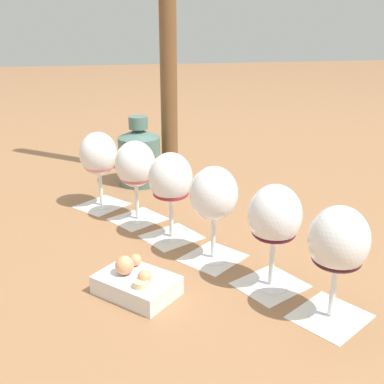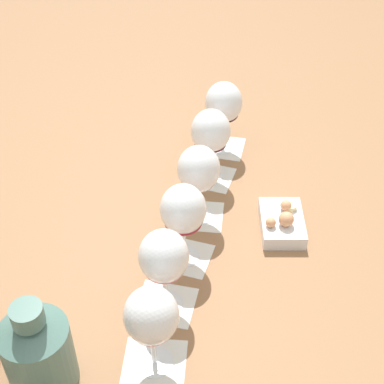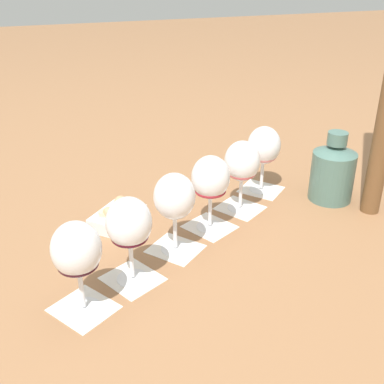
{
  "view_description": "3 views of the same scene",
  "coord_description": "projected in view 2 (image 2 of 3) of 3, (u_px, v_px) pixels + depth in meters",
  "views": [
    {
      "loc": [
        0.88,
        -0.17,
        0.46
      ],
      "look_at": [
        -0.0,
        -0.0,
        0.12
      ],
      "focal_mm": 45.0,
      "sensor_mm": 36.0,
      "label": 1
    },
    {
      "loc": [
        -0.65,
        -0.65,
        0.92
      ],
      "look_at": [
        -0.0,
        -0.0,
        0.12
      ],
      "focal_mm": 55.0,
      "sensor_mm": 36.0,
      "label": 2
    },
    {
      "loc": [
        0.32,
        0.93,
        0.62
      ],
      "look_at": [
        -0.0,
        -0.0,
        0.12
      ],
      "focal_mm": 45.0,
      "sensor_mm": 36.0,
      "label": 3
    }
  ],
  "objects": [
    {
      "name": "tasting_card_4",
      "position": [
        210.0,
        177.0,
        1.44
      ],
      "size": [
        0.14,
        0.15,
        0.0
      ],
      "color": "silver",
      "rests_on": "ground_plane"
    },
    {
      "name": "wine_glass_0",
      "position": [
        151.0,
        318.0,
        0.96
      ],
      "size": [
        0.09,
        0.09,
        0.19
      ],
      "color": "white",
      "rests_on": "tasting_card_0"
    },
    {
      "name": "wine_glass_3",
      "position": [
        199.0,
        172.0,
        1.25
      ],
      "size": [
        0.09,
        0.09,
        0.19
      ],
      "color": "white",
      "rests_on": "tasting_card_3"
    },
    {
      "name": "tasting_card_1",
      "position": [
        166.0,
        304.0,
        1.15
      ],
      "size": [
        0.14,
        0.15,
        0.0
      ],
      "color": "silver",
      "rests_on": "ground_plane"
    },
    {
      "name": "wine_glass_5",
      "position": [
        224.0,
        105.0,
        1.45
      ],
      "size": [
        0.09,
        0.09,
        0.19
      ],
      "color": "white",
      "rests_on": "tasting_card_5"
    },
    {
      "name": "tasting_card_3",
      "position": [
        198.0,
        216.0,
        1.34
      ],
      "size": [
        0.15,
        0.15,
        0.0
      ],
      "color": "silver",
      "rests_on": "ground_plane"
    },
    {
      "name": "ceramic_vase",
      "position": [
        38.0,
        350.0,
        0.97
      ],
      "size": [
        0.12,
        0.12,
        0.19
      ],
      "color": "#4C7066",
      "rests_on": "ground_plane"
    },
    {
      "name": "wine_glass_4",
      "position": [
        211.0,
        134.0,
        1.36
      ],
      "size": [
        0.09,
        0.09,
        0.19
      ],
      "color": "white",
      "rests_on": "tasting_card_4"
    },
    {
      "name": "tasting_card_2",
      "position": [
        184.0,
        256.0,
        1.24
      ],
      "size": [
        0.14,
        0.15,
        0.0
      ],
      "color": "silver",
      "rests_on": "ground_plane"
    },
    {
      "name": "tasting_card_0",
      "position": [
        155.0,
        362.0,
        1.05
      ],
      "size": [
        0.15,
        0.15,
        0.0
      ],
      "color": "silver",
      "rests_on": "ground_plane"
    },
    {
      "name": "wine_glass_1",
      "position": [
        164.0,
        259.0,
        1.06
      ],
      "size": [
        0.09,
        0.09,
        0.19
      ],
      "color": "white",
      "rests_on": "tasting_card_1"
    },
    {
      "name": "snack_dish",
      "position": [
        282.0,
        222.0,
        1.29
      ],
      "size": [
        0.16,
        0.16,
        0.07
      ],
      "color": "silver",
      "rests_on": "ground_plane"
    },
    {
      "name": "ground_plane",
      "position": [
        192.0,
        234.0,
        1.29
      ],
      "size": [
        8.0,
        8.0,
        0.0
      ],
      "primitive_type": "plane",
      "color": "#936642"
    },
    {
      "name": "wine_glass_2",
      "position": [
        183.0,
        212.0,
        1.16
      ],
      "size": [
        0.09,
        0.09,
        0.19
      ],
      "color": "white",
      "rests_on": "tasting_card_2"
    },
    {
      "name": "tasting_card_5",
      "position": [
        222.0,
        147.0,
        1.53
      ],
      "size": [
        0.14,
        0.15,
        0.0
      ],
      "color": "silver",
      "rests_on": "ground_plane"
    }
  ]
}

